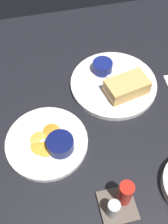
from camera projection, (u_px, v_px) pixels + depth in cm
name	position (u px, v px, depth cm)	size (l,w,h in cm)	color
ground_plane	(106.00, 120.00, 87.13)	(110.00, 110.00, 3.00)	black
plate_sandwich_main	(113.00, 84.00, 92.52)	(28.21, 28.21, 1.60)	white
sandwich_half_near	(127.00, 87.00, 87.67)	(14.43, 10.16, 4.80)	tan
ramekin_dark_sauce	(102.00, 66.00, 93.25)	(6.63, 6.63, 3.60)	navy
spoon_by_dark_ramekin	(112.00, 79.00, 92.06)	(5.13, 9.68, 0.80)	silver
plate_chips_companion	(47.00, 142.00, 80.13)	(23.46, 23.46, 1.60)	white
ramekin_light_gravy	(60.00, 144.00, 76.69)	(7.53, 7.53, 3.64)	#0C144C
spoon_by_gravy_ramekin	(64.00, 137.00, 79.76)	(9.88, 2.27, 0.80)	silver
plantain_chip_scatter	(44.00, 141.00, 79.06)	(11.12, 12.24, 0.60)	gold
condiment_caddy	(120.00, 201.00, 68.00)	(9.00, 9.00, 9.50)	brown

